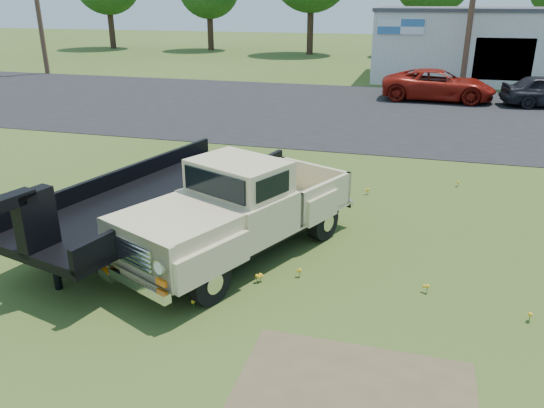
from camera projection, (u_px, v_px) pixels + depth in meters
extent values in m
plane|color=#384E19|center=(294.00, 269.00, 9.75)|extent=(140.00, 140.00, 0.00)
cube|color=black|center=(373.00, 112.00, 23.21)|extent=(90.00, 14.00, 0.02)
cube|color=brown|center=(354.00, 393.00, 6.68)|extent=(3.00, 2.00, 0.01)
cube|color=brown|center=(249.00, 195.00, 13.39)|extent=(2.20, 1.60, 0.01)
cube|color=beige|center=(496.00, 46.00, 31.75)|extent=(14.00, 8.00, 4.00)
cube|color=#3F3F44|center=(502.00, 9.00, 31.00)|extent=(14.20, 8.20, 0.20)
cube|color=black|center=(503.00, 59.00, 28.35)|extent=(3.00, 0.10, 2.20)
cube|color=silver|center=(401.00, 27.00, 29.06)|extent=(2.50, 0.08, 0.80)
cylinder|color=#4E3224|center=(37.00, 1.00, 33.39)|extent=(0.30, 0.30, 9.00)
cylinder|color=#4E3224|center=(473.00, 1.00, 26.86)|extent=(0.30, 0.30, 9.00)
cylinder|color=#382319|center=(112.00, 29.00, 52.04)|extent=(0.56, 0.56, 3.60)
cylinder|color=#382319|center=(210.00, 32.00, 50.48)|extent=(0.56, 0.56, 3.24)
cylinder|color=#382319|center=(310.00, 31.00, 46.49)|extent=(0.56, 0.56, 3.96)
cylinder|color=#382319|center=(428.00, 33.00, 44.91)|extent=(0.56, 0.56, 3.78)
imported|color=maroon|center=(438.00, 85.00, 25.53)|extent=(5.35, 2.62, 1.46)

